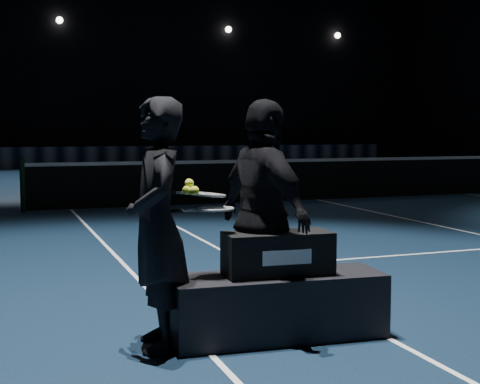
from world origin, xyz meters
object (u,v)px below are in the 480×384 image
at_px(player_a, 157,224).
at_px(player_b, 264,218).
at_px(racket_bag, 278,253).
at_px(tennis_balls, 190,188).
at_px(racket_lower, 216,209).
at_px(player_bench, 277,306).
at_px(racket_upper, 207,195).

bearing_deg(player_a, player_b, 97.79).
xyz_separation_m(racket_bag, player_b, (-0.06, 0.12, 0.26)).
relative_size(racket_bag, tennis_balls, 6.78).
distance_m(player_b, racket_lower, 0.41).
height_order(player_a, tennis_balls, player_a).
height_order(player_bench, player_a, player_a).
relative_size(racket_bag, player_b, 0.45).
bearing_deg(racket_lower, player_b, -0.00).
relative_size(player_a, tennis_balls, 15.15).
bearing_deg(racket_bag, racket_upper, 169.57).
bearing_deg(player_a, player_bench, 90.27).
height_order(player_b, racket_upper, player_b).
distance_m(player_a, racket_upper, 0.45).
xyz_separation_m(player_bench, racket_bag, (0.00, 0.00, 0.41)).
xyz_separation_m(racket_lower, tennis_balls, (-0.20, -0.00, 0.16)).
distance_m(racket_upper, tennis_balls, 0.16).
distance_m(player_bench, racket_upper, 1.01).
height_order(player_b, tennis_balls, player_b).
bearing_deg(racket_upper, racket_bag, -21.48).
height_order(player_bench, racket_bag, racket_bag).
bearing_deg(tennis_balls, racket_bag, -8.01).
bearing_deg(tennis_balls, player_a, -176.06).
height_order(player_a, racket_lower, player_a).
relative_size(racket_lower, tennis_balls, 5.67).
relative_size(player_b, racket_upper, 2.67).
height_order(racket_bag, racket_upper, racket_upper).
xyz_separation_m(racket_bag, tennis_balls, (-0.66, 0.09, 0.51)).
relative_size(racket_upper, tennis_balls, 5.67).
distance_m(player_b, tennis_balls, 0.64).
bearing_deg(player_a, racket_bag, 90.27).
distance_m(player_bench, racket_bag, 0.41).
bearing_deg(player_b, tennis_balls, 80.01).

